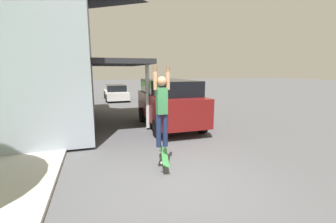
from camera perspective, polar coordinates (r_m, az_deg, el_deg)
name	(u,v)px	position (r m, az deg, el deg)	size (l,w,h in m)	color
ground_plane	(178,180)	(5.49, 2.65, -17.06)	(120.00, 120.00, 0.00)	#49494C
sidewalk	(52,128)	(11.00, -27.33, -3.84)	(1.80, 80.00, 0.10)	#ADA89E
lawn_tree_far	(18,32)	(13.46, -33.84, 16.52)	(4.45, 4.45, 6.52)	brown
suv_parked	(169,102)	(10.10, 0.27, 2.53)	(2.14, 4.54, 2.12)	maroon
car_down_street	(116,93)	(20.23, -13.09, 4.68)	(1.92, 4.56, 1.32)	silver
skateboarder	(162,106)	(5.51, -1.57, 1.46)	(0.41, 0.23, 2.01)	#192347
skateboard	(165,156)	(5.84, -0.88, -11.34)	(0.32, 0.72, 0.38)	#337F3D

